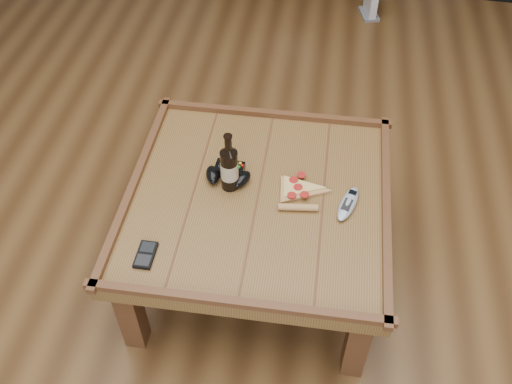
# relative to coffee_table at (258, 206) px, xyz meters

# --- Properties ---
(ground) EXTENTS (6.00, 6.00, 0.00)m
(ground) POSITION_rel_coffee_table_xyz_m (0.00, 0.00, -0.39)
(ground) COLOR #472B14
(ground) RESTS_ON ground
(coffee_table) EXTENTS (1.03, 1.03, 0.48)m
(coffee_table) POSITION_rel_coffee_table_xyz_m (0.00, 0.00, 0.00)
(coffee_table) COLOR #583919
(coffee_table) RESTS_ON ground
(beer_bottle) EXTENTS (0.07, 0.07, 0.26)m
(beer_bottle) POSITION_rel_coffee_table_xyz_m (-0.11, 0.04, 0.16)
(beer_bottle) COLOR black
(beer_bottle) RESTS_ON coffee_table
(game_controller) EXTENTS (0.20, 0.14, 0.05)m
(game_controller) POSITION_rel_coffee_table_xyz_m (-0.13, 0.08, 0.08)
(game_controller) COLOR black
(game_controller) RESTS_ON coffee_table
(pizza_slice) EXTENTS (0.19, 0.28, 0.03)m
(pizza_slice) POSITION_rel_coffee_table_xyz_m (0.15, 0.04, 0.07)
(pizza_slice) COLOR tan
(pizza_slice) RESTS_ON coffee_table
(smartphone) EXTENTS (0.06, 0.12, 0.02)m
(smartphone) POSITION_rel_coffee_table_xyz_m (-0.35, -0.34, 0.07)
(smartphone) COLOR black
(smartphone) RESTS_ON coffee_table
(remote_control) EXTENTS (0.11, 0.19, 0.03)m
(remote_control) POSITION_rel_coffee_table_xyz_m (0.34, -0.00, 0.07)
(remote_control) COLOR #979CA4
(remote_control) RESTS_ON coffee_table
(game_console) EXTENTS (0.15, 0.22, 0.24)m
(game_console) POSITION_rel_coffee_table_xyz_m (0.47, 2.21, -0.28)
(game_console) COLOR slate
(game_console) RESTS_ON ground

